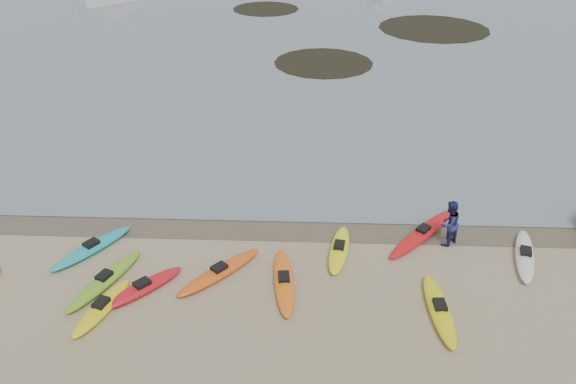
{
  "coord_description": "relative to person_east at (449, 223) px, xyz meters",
  "views": [
    {
      "loc": [
        0.8,
        -19.74,
        13.27
      ],
      "look_at": [
        0.0,
        0.0,
        1.5
      ],
      "focal_mm": 35.0,
      "sensor_mm": 36.0,
      "label": 1
    }
  ],
  "objects": [
    {
      "name": "person_east",
      "position": [
        0.0,
        0.0,
        0.0
      ],
      "size": [
        1.2,
        1.18,
        1.95
      ],
      "primitive_type": "imported",
      "rotation": [
        0.0,
        0.0,
        3.85
      ],
      "color": "navy",
      "rests_on": "ground"
    },
    {
      "name": "kelp_mats",
      "position": [
        -0.89,
        31.86,
        -0.95
      ],
      "size": [
        24.06,
        24.46,
        0.04
      ],
      "color": "black",
      "rests_on": "water"
    },
    {
      "name": "kayaks",
      "position": [
        -7.51,
        -2.26,
        -0.81
      ],
      "size": [
        21.11,
        8.47,
        0.34
      ],
      "color": "yellow",
      "rests_on": "ground"
    },
    {
      "name": "wet_sand",
      "position": [
        -6.37,
        0.97,
        -0.97
      ],
      "size": [
        60.0,
        60.0,
        0.0
      ],
      "primitive_type": "plane",
      "color": "brown",
      "rests_on": "ground"
    },
    {
      "name": "ground",
      "position": [
        -6.37,
        1.27,
        -0.98
      ],
      "size": [
        600.0,
        600.0,
        0.0
      ],
      "primitive_type": "plane",
      "color": "tan",
      "rests_on": "ground"
    }
  ]
}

